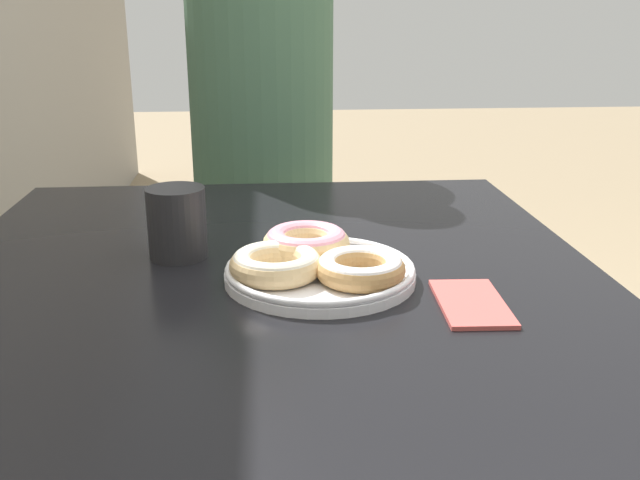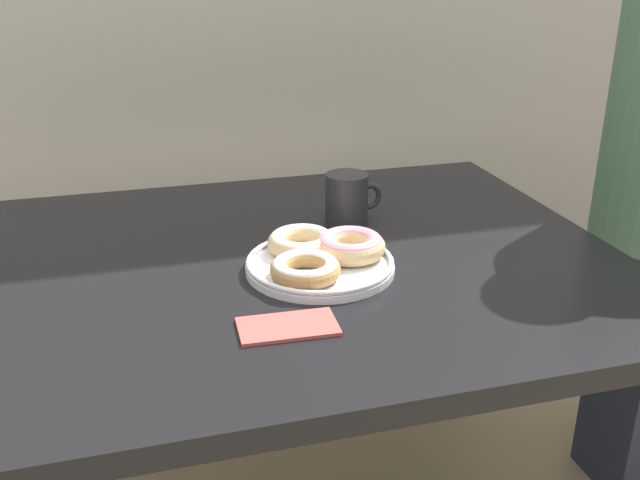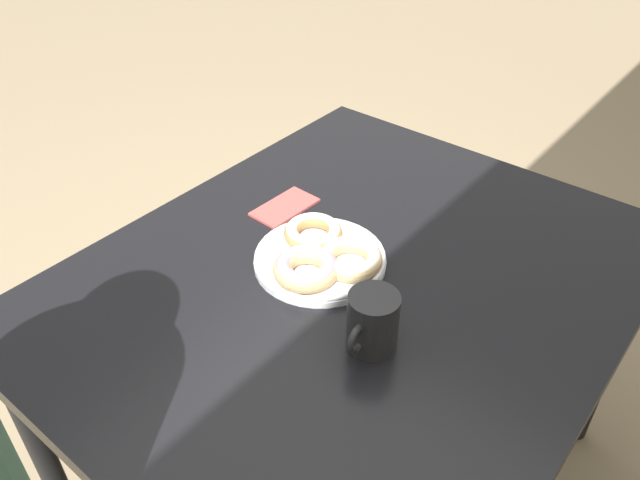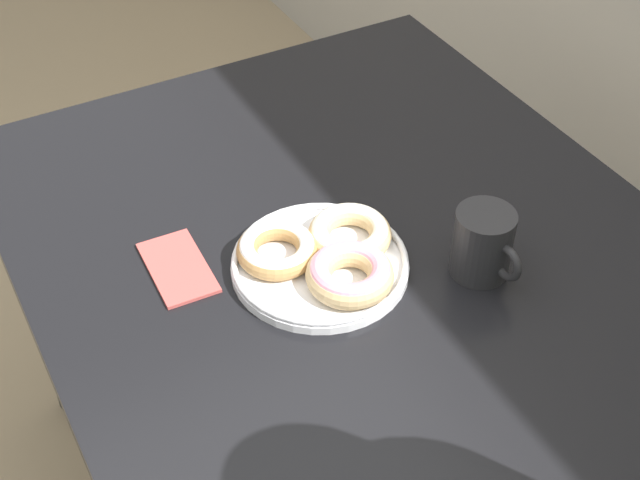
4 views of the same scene
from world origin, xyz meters
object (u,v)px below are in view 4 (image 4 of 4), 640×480
at_px(donut_plate, 326,257).
at_px(napkin, 178,267).
at_px(dining_table, 354,277).
at_px(coffee_mug, 483,243).

distance_m(donut_plate, napkin, 0.23).
bearing_deg(donut_plate, dining_table, 108.82).
distance_m(dining_table, napkin, 0.29).
xyz_separation_m(dining_table, donut_plate, (0.02, -0.07, 0.09)).
bearing_deg(dining_table, napkin, -108.22).
relative_size(coffee_mug, napkin, 0.80).
distance_m(donut_plate, coffee_mug, 0.24).
xyz_separation_m(donut_plate, napkin, (-0.11, -0.20, -0.02)).
distance_m(dining_table, donut_plate, 0.12).
bearing_deg(donut_plate, coffee_mug, 60.58).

